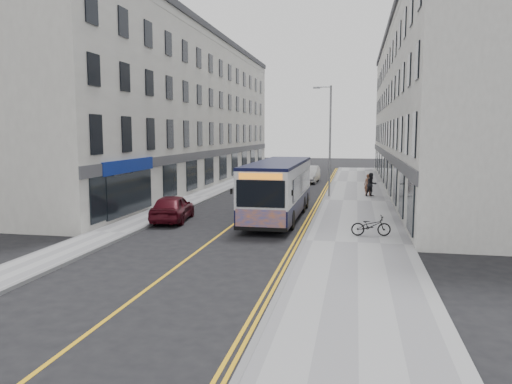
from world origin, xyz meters
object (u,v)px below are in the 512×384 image
at_px(pedestrian_near, 368,185).
at_px(car_white, 309,174).
at_px(city_bus, 279,187).
at_px(car_maroon, 173,208).
at_px(bicycle, 371,226).
at_px(pedestrian_far, 371,185).
at_px(streetlamp, 329,137).

xyz_separation_m(pedestrian_near, car_white, (-5.21, 9.74, -0.12)).
height_order(city_bus, car_maroon, city_bus).
distance_m(bicycle, pedestrian_far, 14.19).
relative_size(bicycle, car_white, 0.37).
relative_size(car_white, car_maroon, 1.11).
relative_size(streetlamp, pedestrian_near, 5.14).
bearing_deg(pedestrian_far, car_maroon, -162.09).
distance_m(city_bus, car_maroon, 5.87).
distance_m(bicycle, car_white, 24.98).
height_order(pedestrian_near, car_white, pedestrian_near).
distance_m(streetlamp, pedestrian_near, 4.60).
distance_m(city_bus, pedestrian_far, 11.03).
distance_m(car_white, car_maroon, 22.67).
bearing_deg(city_bus, bicycle, -42.96).
xyz_separation_m(streetlamp, pedestrian_near, (2.84, 0.97, -3.48)).
height_order(pedestrian_far, car_white, pedestrian_far).
height_order(streetlamp, car_white, streetlamp).
bearing_deg(pedestrian_near, car_maroon, -115.29).
bearing_deg(bicycle, pedestrian_near, -8.49).
height_order(streetlamp, bicycle, streetlamp).
bearing_deg(city_bus, car_white, 90.53).
bearing_deg(city_bus, pedestrian_near, 63.84).
distance_m(city_bus, car_white, 19.98).
height_order(streetlamp, pedestrian_near, streetlamp).
height_order(city_bus, pedestrian_near, city_bus).
bearing_deg(pedestrian_near, city_bus, -101.29).
relative_size(streetlamp, city_bus, 0.74).
bearing_deg(pedestrian_far, car_white, 87.84).
distance_m(streetlamp, car_white, 11.55).
bearing_deg(pedestrian_far, pedestrian_near, 82.62).
distance_m(pedestrian_far, car_maroon, 15.87).
bearing_deg(car_white, bicycle, -76.59).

